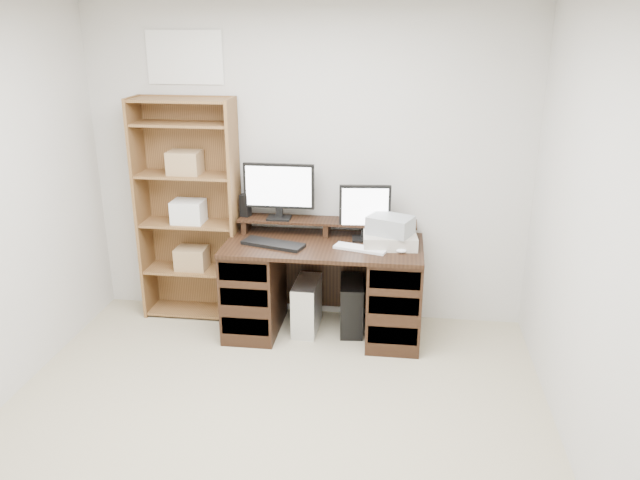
% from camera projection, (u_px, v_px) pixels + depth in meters
% --- Properties ---
extents(room, '(3.54, 4.04, 2.54)m').
position_uv_depth(room, '(246.00, 258.00, 3.05)').
color(room, '#BCB08E').
rests_on(room, ground).
extents(desk, '(1.50, 0.70, 0.75)m').
position_uv_depth(desk, '(324.00, 287.00, 4.85)').
color(desk, black).
rests_on(desk, ground).
extents(riser_shelf, '(1.40, 0.22, 0.12)m').
position_uv_depth(riser_shelf, '(327.00, 223.00, 4.89)').
color(riser_shelf, black).
rests_on(riser_shelf, desk).
extents(monitor_wide, '(0.55, 0.14, 0.44)m').
position_uv_depth(monitor_wide, '(279.00, 188.00, 4.84)').
color(monitor_wide, black).
rests_on(monitor_wide, riser_shelf).
extents(monitor_small, '(0.39, 0.16, 0.43)m').
position_uv_depth(monitor_small, '(365.00, 210.00, 4.74)').
color(monitor_small, black).
rests_on(monitor_small, desk).
extents(speaker, '(0.09, 0.09, 0.18)m').
position_uv_depth(speaker, '(245.00, 205.00, 4.95)').
color(speaker, black).
rests_on(speaker, riser_shelf).
extents(keyboard_black, '(0.50, 0.29, 0.03)m').
position_uv_depth(keyboard_black, '(273.00, 244.00, 4.67)').
color(keyboard_black, black).
rests_on(keyboard_black, desk).
extents(keyboard_white, '(0.41, 0.23, 0.02)m').
position_uv_depth(keyboard_white, '(360.00, 248.00, 4.60)').
color(keyboard_white, white).
rests_on(keyboard_white, desk).
extents(mouse, '(0.10, 0.08, 0.03)m').
position_uv_depth(mouse, '(401.00, 251.00, 4.53)').
color(mouse, white).
rests_on(mouse, desk).
extents(printer, '(0.42, 0.33, 0.10)m').
position_uv_depth(printer, '(390.00, 240.00, 4.66)').
color(printer, '#B9B1A1').
rests_on(printer, desk).
extents(basket, '(0.37, 0.33, 0.13)m').
position_uv_depth(basket, '(390.00, 225.00, 4.62)').
color(basket, '#999FA4').
rests_on(basket, printer).
extents(tower_silver, '(0.19, 0.42, 0.41)m').
position_uv_depth(tower_silver, '(307.00, 305.00, 4.96)').
color(tower_silver, silver).
rests_on(tower_silver, ground).
extents(tower_black, '(0.22, 0.43, 0.41)m').
position_uv_depth(tower_black, '(352.00, 305.00, 4.96)').
color(tower_black, black).
rests_on(tower_black, ground).
extents(bookshelf, '(0.80, 0.30, 1.80)m').
position_uv_depth(bookshelf, '(189.00, 208.00, 5.01)').
color(bookshelf, brown).
rests_on(bookshelf, ground).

